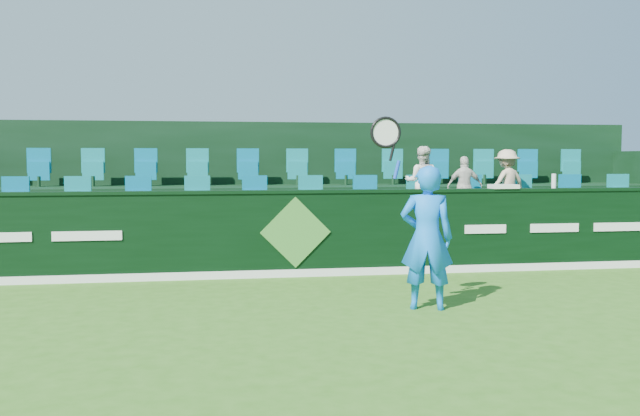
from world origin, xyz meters
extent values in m
plane|color=#316718|center=(0.00, 0.00, 0.00)|extent=(60.00, 60.00, 0.00)
cube|color=black|center=(0.00, 4.00, 0.65)|extent=(16.00, 0.20, 1.30)
cube|color=black|center=(0.00, 4.00, 1.32)|extent=(16.00, 0.24, 0.05)
cube|color=white|center=(0.00, 3.89, 0.06)|extent=(16.00, 0.02, 0.12)
cube|color=#428831|center=(0.00, 3.88, 0.70)|extent=(1.10, 0.02, 1.10)
cube|color=white|center=(-4.30, 3.89, 0.70)|extent=(0.85, 0.01, 0.14)
cube|color=white|center=(-3.10, 3.89, 0.70)|extent=(1.00, 0.01, 0.14)
cube|color=white|center=(3.10, 3.89, 0.70)|extent=(0.70, 0.01, 0.14)
cube|color=white|center=(4.30, 3.89, 0.70)|extent=(0.85, 0.01, 0.14)
cube|color=white|center=(5.50, 3.89, 0.70)|extent=(1.00, 0.01, 0.14)
cube|color=black|center=(0.00, 5.10, 0.40)|extent=(16.00, 2.00, 0.80)
cube|color=black|center=(0.00, 7.00, 0.65)|extent=(16.00, 1.80, 1.30)
cube|color=black|center=(0.00, 8.00, 1.30)|extent=(16.00, 0.20, 2.60)
cube|color=#04688C|center=(0.00, 5.50, 1.10)|extent=(13.50, 0.50, 0.60)
cube|color=#04688C|center=(0.00, 7.30, 1.60)|extent=(13.50, 0.50, 0.60)
imported|color=#0E73EE|center=(1.27, 1.31, 0.88)|extent=(0.73, 0.58, 1.76)
cylinder|color=#143FBF|center=(0.86, 1.21, 1.71)|extent=(0.09, 0.04, 0.22)
cylinder|color=black|center=(0.80, 1.21, 1.91)|extent=(0.08, 0.03, 0.20)
torus|color=black|center=(0.72, 1.21, 2.15)|extent=(0.45, 0.04, 0.45)
cylinder|color=silver|center=(0.72, 1.21, 2.15)|extent=(0.37, 0.01, 0.37)
imported|color=white|center=(2.41, 5.12, 1.43)|extent=(0.74, 0.67, 1.25)
imported|color=silver|center=(3.21, 5.12, 1.34)|extent=(0.66, 0.33, 1.08)
imported|color=beige|center=(4.00, 5.12, 1.40)|extent=(0.88, 0.67, 1.20)
cube|color=silver|center=(3.44, 4.00, 1.38)|extent=(0.44, 0.29, 0.07)
cylinder|color=silver|center=(4.33, 4.00, 1.47)|extent=(0.08, 0.08, 0.24)
camera|label=1|loc=(-1.42, -6.98, 1.84)|focal=40.00mm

